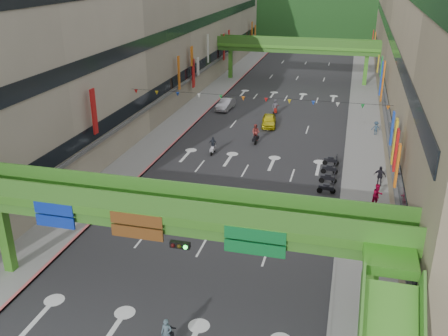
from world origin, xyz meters
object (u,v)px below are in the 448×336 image
at_px(scooter_rider_mid, 256,133).
at_px(car_yellow, 269,121).
at_px(pedestrian_red, 377,197).
at_px(car_silver, 226,104).
at_px(overpass_near, 182,228).

xyz_separation_m(scooter_rider_mid, car_yellow, (0.37, 6.34, -0.42)).
xyz_separation_m(scooter_rider_mid, pedestrian_red, (12.42, -12.72, -0.18)).
distance_m(car_silver, pedestrian_red, 31.31).
distance_m(overpass_near, car_yellow, 35.13).
xyz_separation_m(overpass_near, pedestrian_red, (10.96, 15.76, -4.26)).
relative_size(car_yellow, pedestrian_red, 2.19).
height_order(overpass_near, car_yellow, overpass_near).
relative_size(overpass_near, scooter_rider_mid, 12.90).
relative_size(scooter_rider_mid, car_yellow, 0.52).
bearing_deg(overpass_near, pedestrian_red, 55.20).
distance_m(car_silver, car_yellow, 9.04).
distance_m(overpass_near, car_silver, 41.74).
bearing_deg(pedestrian_red, overpass_near, -158.55).
height_order(scooter_rider_mid, pedestrian_red, scooter_rider_mid).
bearing_deg(overpass_near, scooter_rider_mid, 92.94).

